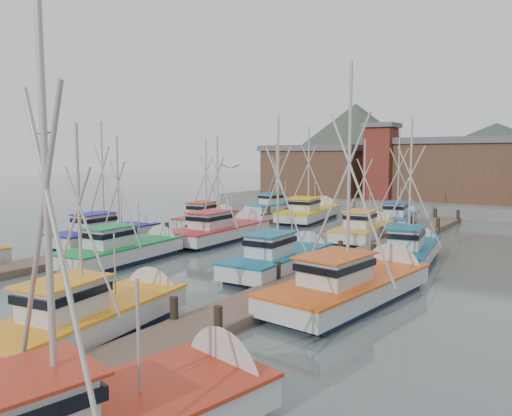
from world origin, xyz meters
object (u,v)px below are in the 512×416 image
Objects in this scene: lookout_tower at (381,161)px; boat_8 at (224,231)px; boat_1 at (98,316)px; boat_12 at (311,213)px; boat_4 at (128,250)px.

lookout_tower is 26.55m from boat_8.
boat_1 is at bearing -68.31° from boat_8.
boat_8 is 0.94× the size of boat_12.
boat_8 is (-2.17, -26.00, -4.87)m from lookout_tower.
lookout_tower is 44.57m from boat_1.
boat_12 is at bearing -100.53° from lookout_tower.
boat_1 is 0.88× the size of boat_8.
boat_12 is (-8.47, 31.61, 0.01)m from boat_1.
lookout_tower is at bearing 81.38° from boat_4.
boat_8 reaches higher than boat_1.
lookout_tower reaches higher than boat_4.
boat_4 is 0.83× the size of boat_12.
boat_8 is at bearing 84.94° from boat_4.
boat_4 is 22.86m from boat_12.
boat_8 is at bearing 106.73° from boat_1.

